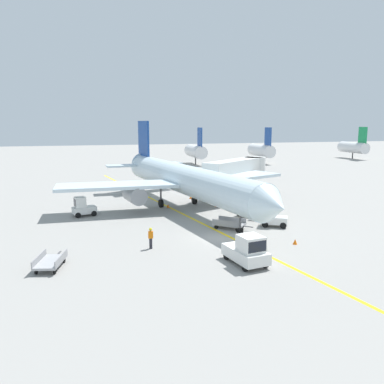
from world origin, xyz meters
The scene contains 19 objects.
ground_plane centered at (0.00, 0.00, 0.00)m, with size 300.00×300.00×0.00m, color gray.
taxi_line_yellow centered at (-0.02, 5.00, 0.00)m, with size 0.30×80.00×0.01m, color yellow.
airliner centered at (-0.12, 12.48, 3.42)m, with size 28.10×35.17×10.10m.
jet_bridge centered at (9.80, 19.56, 3.54)m, with size 11.64×9.80×4.85m.
pushback_tug centered at (-0.28, -6.54, 0.99)m, with size 2.45×3.86×2.20m.
baggage_tug_near_wing centered at (-11.39, 11.38, 0.93)m, with size 2.65×1.86×2.10m.
baggage_tug_by_cargo_door centered at (6.17, 2.24, 0.93)m, with size 2.73×2.30×2.10m.
belt_loader_forward_hold centered at (8.08, 7.40, 0.78)m, with size 4.12×4.67×2.59m.
belt_loader_aft_hold centered at (6.05, 7.45, 0.78)m, with size 4.67×4.12×2.59m.
baggage_cart_loaded centered at (1.87, 2.59, 0.47)m, with size 3.32×3.13×0.94m.
baggage_cart_empty_trailing centered at (-13.51, -3.67, 0.47)m, with size 2.17×3.84×0.94m.
ground_crew_marshaller centered at (-6.21, -1.31, 0.91)m, with size 0.36×0.24×1.70m.
safety_cone_nose_left centered at (-1.79, 13.15, 0.22)m, with size 0.36×0.36×0.44m, color orange.
safety_cone_nose_right centered at (5.36, -3.33, 0.22)m, with size 0.36×0.36×0.44m, color orange.
safety_cone_wingtip_left centered at (3.86, 12.14, 0.22)m, with size 0.36×0.36×0.44m, color orange.
safety_cone_wingtip_right centered at (2.20, 17.70, 0.22)m, with size 0.36×0.36×0.44m, color orange.
distant_aircraft_mid_left centered at (14.68, 59.04, 3.22)m, with size 3.00×10.10×8.80m.
distant_aircraft_mid_right centered at (31.22, 57.78, 3.22)m, with size 3.00×10.10×8.80m.
distant_aircraft_far_right centered at (61.10, 61.95, 3.22)m, with size 3.00×10.10×8.80m.
Camera 1 is at (-10.87, -30.52, 9.77)m, focal length 36.32 mm.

